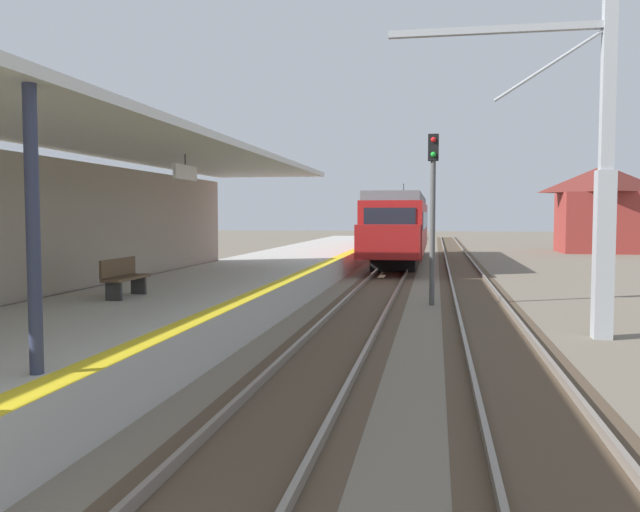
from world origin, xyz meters
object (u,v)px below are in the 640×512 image
rail_signal_post (433,201)px  platform_bench (123,276)px  approaching_train (400,225)px  catenary_pylon_far_side (591,177)px  distant_trackside_house (603,207)px

rail_signal_post → platform_bench: (-6.86, -6.48, -1.82)m
approaching_train → catenary_pylon_far_side: bearing=-76.6°
catenary_pylon_far_side → distant_trackside_house: 36.41m
catenary_pylon_far_side → platform_bench: catenary_pylon_far_side is taller
catenary_pylon_far_side → platform_bench: 10.69m
rail_signal_post → catenary_pylon_far_side: catenary_pylon_far_side is taller
approaching_train → platform_bench: size_ratio=12.25×
approaching_train → catenary_pylon_far_side: (5.42, -22.68, 1.43)m
rail_signal_post → platform_bench: bearing=-136.6°
approaching_train → rail_signal_post: rail_signal_post is taller
catenary_pylon_far_side → platform_bench: bearing=-171.0°
platform_bench → distant_trackside_house: size_ratio=0.24×
approaching_train → rail_signal_post: (1.95, -17.84, 1.02)m
catenary_pylon_far_side → platform_bench: (-10.33, -1.64, -2.23)m
approaching_train → distant_trackside_house: size_ratio=2.97×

